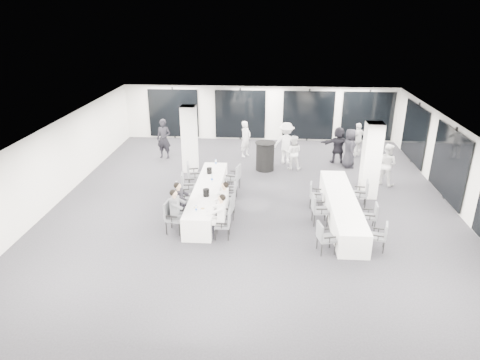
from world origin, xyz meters
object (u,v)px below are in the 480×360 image
object	(u,v)px
chair_side_left_near	(324,236)
banquet_table_main	(208,197)
chair_main_right_fourth	(233,186)
chair_side_left_mid	(318,208)
chair_side_left_far	(314,193)
ice_bucket_near	(206,193)
cocktail_table	(265,156)
standing_guest_e	(350,146)
standing_guest_h	(387,162)
standing_guest_d	(358,137)
chair_main_left_fourth	(187,184)
chair_side_right_near	(381,235)
chair_main_right_second	(228,208)
chair_main_left_second	(176,209)
chair_side_right_far	(362,192)
chair_main_right_mid	(231,195)
chair_main_left_far	(192,173)
standing_guest_f	(338,143)
standing_guest_a	(246,137)
standing_guest_c	(286,140)
banquet_table_side	(342,208)
ice_bucket_far	(209,171)
chair_main_right_far	(235,176)
standing_guest_b	(293,150)
chair_main_left_near	(172,215)
chair_main_right_near	(225,222)
chair_side_right_mid	(372,215)
chair_main_left_mid	(181,195)
standing_guest_g	(164,136)

from	to	relation	value
chair_side_left_near	banquet_table_main	bearing A→B (deg)	-140.15
chair_main_right_fourth	chair_side_left_mid	xyz separation A→B (m)	(2.88, -1.71, 0.06)
chair_side_left_far	ice_bucket_near	world-z (taller)	ice_bucket_near
cocktail_table	ice_bucket_near	world-z (taller)	cocktail_table
standing_guest_e	standing_guest_h	size ratio (longest dim) A/B	1.03
standing_guest_d	chair_main_left_fourth	bearing A→B (deg)	6.28
chair_side_right_near	chair_main_right_second	bearing A→B (deg)	87.93
chair_main_left_second	banquet_table_main	bearing A→B (deg)	157.67
banquet_table_main	chair_side_right_far	world-z (taller)	chair_side_right_far
chair_main_right_mid	chair_side_left_far	xyz separation A→B (m)	(2.88, 0.51, -0.06)
standing_guest_h	chair_main_left_far	bearing A→B (deg)	45.47
standing_guest_f	standing_guest_h	bearing A→B (deg)	121.22
standing_guest_a	standing_guest_c	distance (m)	2.04
chair_main_left_fourth	chair_main_left_far	size ratio (longest dim) A/B	1.00
banquet_table_side	ice_bucket_far	world-z (taller)	ice_bucket_far
chair_main_right_far	standing_guest_c	bearing A→B (deg)	-18.68
chair_main_left_far	standing_guest_b	xyz separation A→B (m)	(3.97, 2.27, 0.28)
chair_main_left_near	standing_guest_f	distance (m)	9.10
chair_main_left_second	chair_main_left_near	bearing A→B (deg)	9.39
chair_side_right_near	standing_guest_h	distance (m)	5.25
chair_main_right_near	chair_side_right_mid	size ratio (longest dim) A/B	1.06
chair_main_left_mid	chair_main_right_far	distance (m)	2.53
chair_main_right_far	standing_guest_b	size ratio (longest dim) A/B	0.59
standing_guest_d	standing_guest_f	world-z (taller)	standing_guest_f
chair_side_left_far	ice_bucket_far	size ratio (longest dim) A/B	3.93
banquet_table_side	chair_side_right_near	size ratio (longest dim) A/B	5.82
chair_side_left_far	chair_side_right_far	world-z (taller)	chair_side_right_far
chair_main_left_mid	chair_main_left_far	world-z (taller)	chair_main_left_mid
chair_main_left_mid	chair_main_right_mid	xyz separation A→B (m)	(1.67, 0.12, -0.02)
banquet_table_side	chair_main_right_second	distance (m)	3.76
ice_bucket_far	standing_guest_f	bearing A→B (deg)	34.82
standing_guest_d	standing_guest_c	bearing A→B (deg)	-10.45
standing_guest_a	standing_guest_b	xyz separation A→B (m)	(2.12, -1.59, -0.09)
chair_main_right_mid	ice_bucket_far	distance (m)	1.81
chair_main_left_mid	standing_guest_b	xyz separation A→B (m)	(3.98, 4.35, 0.27)
chair_main_left_second	standing_guest_h	size ratio (longest dim) A/B	0.47
cocktail_table	chair_main_left_mid	bearing A→B (deg)	-123.71
standing_guest_b	standing_guest_c	world-z (taller)	standing_guest_c
standing_guest_g	chair_main_left_fourth	bearing A→B (deg)	-58.74
chair_main_left_second	standing_guest_c	size ratio (longest dim) A/B	0.42
chair_main_left_far	chair_side_left_near	distance (m)	6.38
chair_main_left_second	standing_guest_e	bearing A→B (deg)	142.15
chair_main_left_near	chair_side_left_mid	xyz separation A→B (m)	(4.54, 0.85, -0.02)
chair_main_left_fourth	standing_guest_b	size ratio (longest dim) A/B	0.59
chair_main_left_near	standing_guest_h	size ratio (longest dim) A/B	0.54
chair_side_right_near	chair_main_right_fourth	bearing A→B (deg)	69.04
chair_main_left_near	standing_guest_b	xyz separation A→B (m)	(3.98, 5.84, 0.27)
chair_main_right_near	standing_guest_c	distance (m)	7.15
standing_guest_e	banquet_table_main	bearing A→B (deg)	125.04
cocktail_table	chair_main_right_fourth	bearing A→B (deg)	-109.84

